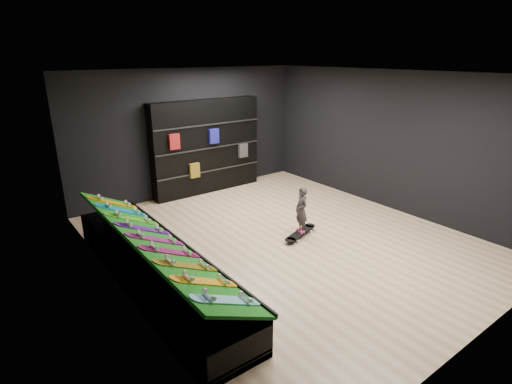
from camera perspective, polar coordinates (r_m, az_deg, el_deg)
floor at (r=7.57m, az=3.97°, el=-6.81°), size 6.00×7.00×0.01m
ceiling at (r=6.81m, az=4.57°, el=16.50°), size 6.00×7.00×0.01m
wall_back at (r=9.88m, az=-9.33°, el=8.39°), size 6.00×0.02×3.00m
wall_front at (r=5.11m, az=31.02°, el=-4.55°), size 6.00×0.02×3.00m
wall_left at (r=5.62m, az=-19.50°, el=-0.78°), size 0.02×7.00×3.00m
wall_right at (r=9.25m, az=18.52°, el=6.92°), size 0.02×7.00×3.00m
display_rack at (r=6.27m, az=-14.27°, el=-10.73°), size 0.90×4.50×0.50m
turf_ramp at (r=6.07m, az=-14.19°, el=-6.83°), size 0.92×4.50×0.46m
back_shelving at (r=9.95m, az=-7.10°, el=6.44°), size 2.85×0.33×2.28m
floor_skateboard at (r=7.71m, az=6.36°, el=-5.96°), size 1.00×0.52×0.09m
child at (r=7.59m, az=6.45°, el=-3.84°), size 0.19×0.24×0.54m
display_board_0 at (r=4.58m, az=-4.22°, el=-15.12°), size 0.93×0.22×0.50m
display_board_1 at (r=4.93m, az=-7.30°, el=-12.55°), size 0.93×0.22×0.50m
display_board_2 at (r=5.29m, az=-9.92°, el=-10.29°), size 0.93×0.22×0.50m
display_board_3 at (r=5.67m, az=-12.16°, el=-8.31°), size 0.93×0.22×0.50m
display_board_4 at (r=6.07m, az=-14.10°, el=-6.57°), size 0.93×0.22×0.50m
display_board_5 at (r=6.47m, az=-15.79°, el=-5.04°), size 0.93×0.22×0.50m
display_board_6 at (r=6.88m, az=-17.27°, el=-3.69°), size 0.93×0.22×0.50m
display_board_7 at (r=7.31m, az=-18.57°, el=-2.50°), size 0.93×0.22×0.50m
display_board_8 at (r=7.73m, az=-19.73°, el=-1.43°), size 0.93×0.22×0.50m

